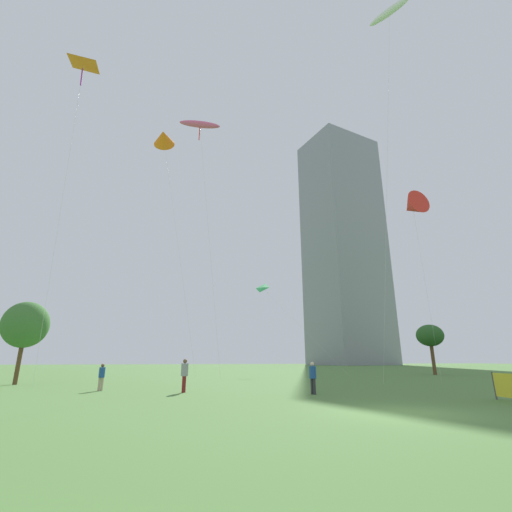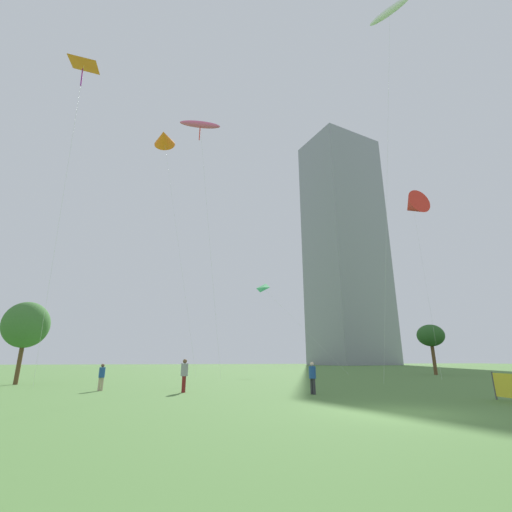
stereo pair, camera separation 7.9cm
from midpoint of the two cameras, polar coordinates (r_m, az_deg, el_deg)
name	(u,v)px [view 1 (the left image)]	position (r m, az deg, el deg)	size (l,w,h in m)	color
ground	(401,413)	(14.48, 22.41, -22.53)	(280.00, 280.00, 0.00)	#4C7538
person_standing_0	(313,375)	(20.47, 9.10, -18.65)	(0.37, 0.37, 1.68)	#2D2D33
person_standing_1	(185,373)	(21.76, -11.66, -18.14)	(0.41, 0.41, 1.84)	maroon
person_standing_2	(102,375)	(24.40, -23.91, -17.29)	(0.35, 0.35, 1.56)	tan
kite_flying_0	(413,206)	(44.35, 24.08, 7.43)	(3.09, 3.24, 20.30)	silver
kite_flying_1	(84,65)	(34.36, -26.30, 26.10)	(3.32, 4.55, 24.94)	silver
kite_flying_2	(200,125)	(39.87, -9.17, 20.35)	(5.38, 2.79, 25.99)	silver
kite_flying_3	(164,138)	(47.79, -14.84, 18.08)	(6.78, 2.92, 30.04)	silver
kite_flying_4	(390,12)	(42.24, 20.87, 33.14)	(3.36, 6.76, 34.30)	silver
kite_flying_5	(263,288)	(50.76, 1.07, -5.22)	(10.26, 8.06, 12.46)	silver
park_tree_0	(430,336)	(50.87, 26.42, -11.57)	(3.30, 3.30, 6.12)	brown
park_tree_1	(26,325)	(33.38, -33.45, -9.33)	(3.37, 3.37, 6.23)	brown
distant_highrise_0	(344,245)	(137.03, 14.11, 1.68)	(25.23, 20.46, 86.76)	gray
distant_highrise_1	(341,269)	(146.42, 13.64, -2.10)	(25.65, 15.78, 74.09)	gray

